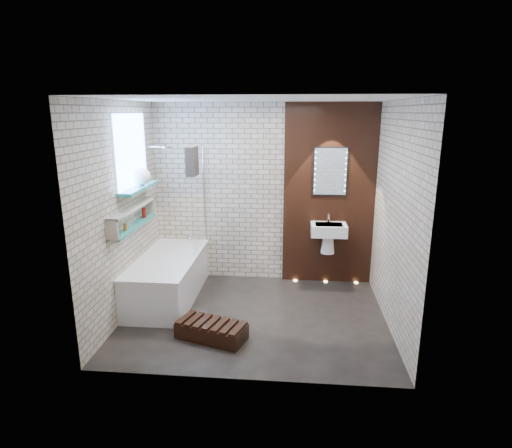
# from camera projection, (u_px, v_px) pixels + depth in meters

# --- Properties ---
(ground) EXTENTS (3.20, 3.20, 0.00)m
(ground) POSITION_uv_depth(u_px,v_px,m) (255.00, 316.00, 5.32)
(ground) COLOR black
(ground) RESTS_ON ground
(room_shell) EXTENTS (3.24, 3.20, 2.60)m
(room_shell) POSITION_uv_depth(u_px,v_px,m) (255.00, 215.00, 4.99)
(room_shell) COLOR #B0A28C
(room_shell) RESTS_ON ground
(walnut_panel) EXTENTS (1.30, 0.06, 2.60)m
(walnut_panel) POSITION_uv_depth(u_px,v_px,m) (329.00, 196.00, 6.13)
(walnut_panel) COLOR black
(walnut_panel) RESTS_ON ground
(clerestory_window) EXTENTS (0.18, 1.00, 0.94)m
(clerestory_window) POSITION_uv_depth(u_px,v_px,m) (132.00, 159.00, 5.31)
(clerestory_window) COLOR #7FADE0
(clerestory_window) RESTS_ON room_shell
(display_niche) EXTENTS (0.14, 1.30, 0.26)m
(display_niche) POSITION_uv_depth(u_px,v_px,m) (133.00, 217.00, 5.29)
(display_niche) COLOR teal
(display_niche) RESTS_ON room_shell
(bathtub) EXTENTS (0.79, 1.74, 0.70)m
(bathtub) POSITION_uv_depth(u_px,v_px,m) (168.00, 277.00, 5.79)
(bathtub) COLOR white
(bathtub) RESTS_ON ground
(bath_screen) EXTENTS (0.01, 0.78, 1.40)m
(bath_screen) POSITION_uv_depth(u_px,v_px,m) (199.00, 200.00, 5.93)
(bath_screen) COLOR white
(bath_screen) RESTS_ON bathtub
(towel) EXTENTS (0.11, 0.29, 0.38)m
(towel) POSITION_uv_depth(u_px,v_px,m) (192.00, 161.00, 5.50)
(towel) COLOR #2A2422
(towel) RESTS_ON bath_screen
(shower_head) EXTENTS (0.18, 0.18, 0.02)m
(shower_head) POSITION_uv_depth(u_px,v_px,m) (167.00, 147.00, 5.84)
(shower_head) COLOR silver
(shower_head) RESTS_ON room_shell
(washbasin) EXTENTS (0.50, 0.36, 0.58)m
(washbasin) POSITION_uv_depth(u_px,v_px,m) (328.00, 234.00, 6.07)
(washbasin) COLOR white
(washbasin) RESTS_ON walnut_panel
(led_mirror) EXTENTS (0.50, 0.02, 0.70)m
(led_mirror) POSITION_uv_depth(u_px,v_px,m) (330.00, 172.00, 6.00)
(led_mirror) COLOR black
(led_mirror) RESTS_ON walnut_panel
(walnut_step) EXTENTS (0.84, 0.56, 0.17)m
(walnut_step) POSITION_uv_depth(u_px,v_px,m) (211.00, 331.00, 4.79)
(walnut_step) COLOR black
(walnut_step) RESTS_ON ground
(niche_bottles) EXTENTS (0.05, 0.70, 0.14)m
(niche_bottles) POSITION_uv_depth(u_px,v_px,m) (139.00, 217.00, 5.48)
(niche_bottles) COLOR maroon
(niche_bottles) RESTS_ON display_niche
(sill_vases) EXTENTS (0.22, 0.22, 0.22)m
(sill_vases) POSITION_uv_depth(u_px,v_px,m) (142.00, 177.00, 5.48)
(sill_vases) COLOR white
(sill_vases) RESTS_ON clerestory_window
(floor_uplights) EXTENTS (0.96, 0.06, 0.01)m
(floor_uplights) POSITION_uv_depth(u_px,v_px,m) (326.00, 282.00, 6.39)
(floor_uplights) COLOR #FFD899
(floor_uplights) RESTS_ON ground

